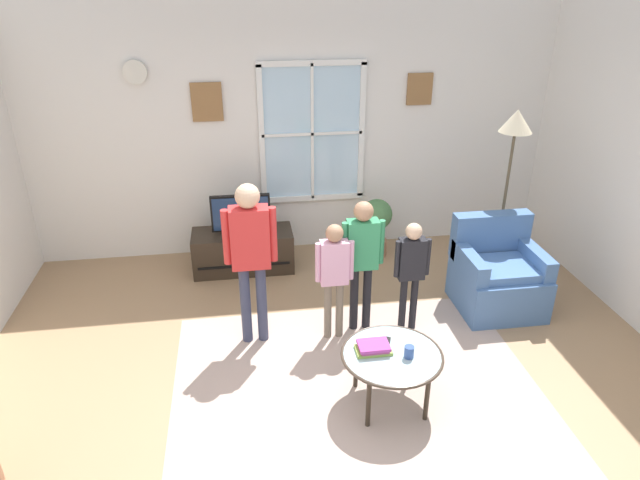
{
  "coord_description": "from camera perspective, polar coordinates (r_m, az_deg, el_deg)",
  "views": [
    {
      "loc": [
        -0.63,
        -3.21,
        2.98
      ],
      "look_at": [
        -0.04,
        0.71,
        1.07
      ],
      "focal_mm": 31.55,
      "sensor_mm": 36.0,
      "label": 1
    }
  ],
  "objects": [
    {
      "name": "book_stack",
      "position": [
        4.2,
        5.44,
        -10.82
      ],
      "size": [
        0.26,
        0.17,
        0.07
      ],
      "color": "#93B24B",
      "rests_on": "coffee_table"
    },
    {
      "name": "coffee_table",
      "position": [
        4.22,
        7.29,
        -11.71
      ],
      "size": [
        0.75,
        0.75,
        0.46
      ],
      "color": "#99B2B7",
      "rests_on": "ground_plane"
    },
    {
      "name": "remote_near_books",
      "position": [
        4.29,
        6.8,
        -10.36
      ],
      "size": [
        0.09,
        0.14,
        0.02
      ],
      "primitive_type": "cube",
      "rotation": [
        0.0,
        0.0,
        -0.39
      ],
      "color": "black",
      "rests_on": "coffee_table"
    },
    {
      "name": "cup",
      "position": [
        4.17,
        9.02,
        -11.15
      ],
      "size": [
        0.07,
        0.07,
        0.09
      ],
      "primitive_type": "cylinder",
      "color": "#334C8C",
      "rests_on": "coffee_table"
    },
    {
      "name": "person_black_shirt",
      "position": [
        4.95,
        9.24,
        -2.52
      ],
      "size": [
        0.32,
        0.14,
        1.05
      ],
      "color": "black",
      "rests_on": "ground_plane"
    },
    {
      "name": "person_pink_shirt",
      "position": [
        4.77,
        1.44,
        -2.96
      ],
      "size": [
        0.33,
        0.15,
        1.1
      ],
      "color": "#726656",
      "rests_on": "ground_plane"
    },
    {
      "name": "floor_lamp",
      "position": [
        5.87,
        19.07,
        9.67
      ],
      "size": [
        0.32,
        0.32,
        1.78
      ],
      "color": "black",
      "rests_on": "ground_plane"
    },
    {
      "name": "tv_stand",
      "position": [
        6.17,
        -7.8,
        -1.08
      ],
      "size": [
        1.07,
        0.46,
        0.44
      ],
      "color": "#2D2319",
      "rests_on": "ground_plane"
    },
    {
      "name": "area_rug",
      "position": [
        4.6,
        3.67,
        -14.59
      ],
      "size": [
        2.86,
        2.3,
        0.01
      ],
      "primitive_type": "cube",
      "color": "tan",
      "rests_on": "ground_plane"
    },
    {
      "name": "armchair",
      "position": [
        5.66,
        17.53,
        -3.49
      ],
      "size": [
        0.76,
        0.74,
        0.87
      ],
      "color": "#476B9E",
      "rests_on": "ground_plane"
    },
    {
      "name": "back_wall",
      "position": [
        6.28,
        -2.62,
        11.7
      ],
      "size": [
        5.74,
        0.17,
        2.91
      ],
      "color": "silver",
      "rests_on": "ground_plane"
    },
    {
      "name": "potted_plant_by_window",
      "position": [
        6.36,
        5.75,
        1.8
      ],
      "size": [
        0.35,
        0.35,
        0.68
      ],
      "color": "#9E6B4C",
      "rests_on": "ground_plane"
    },
    {
      "name": "person_red_shirt",
      "position": [
        4.65,
        -7.08,
        -0.71
      ],
      "size": [
        0.44,
        0.2,
        1.47
      ],
      "color": "#333851",
      "rests_on": "ground_plane"
    },
    {
      "name": "television",
      "position": [
        5.98,
        -8.05,
        2.71
      ],
      "size": [
        0.62,
        0.08,
        0.43
      ],
      "color": "#4C4C4C",
      "rests_on": "tv_stand"
    },
    {
      "name": "person_green_shirt",
      "position": [
        4.86,
        4.3,
        -1.21
      ],
      "size": [
        0.37,
        0.17,
        1.24
      ],
      "color": "black",
      "rests_on": "ground_plane"
    },
    {
      "name": "ground_plane",
      "position": [
        4.43,
        1.91,
        -16.71
      ],
      "size": [
        6.34,
        6.2,
        0.02
      ],
      "primitive_type": "cube",
      "color": "#9E7A56"
    }
  ]
}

